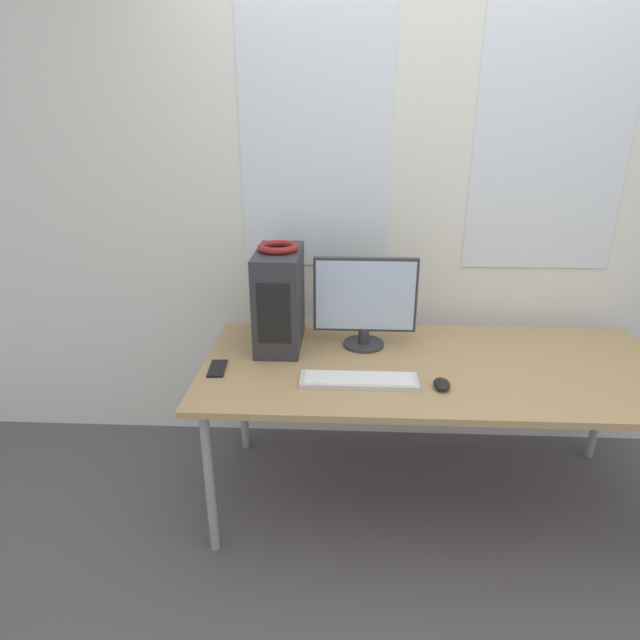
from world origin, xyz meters
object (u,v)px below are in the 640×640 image
(pc_tower, at_px, (279,298))
(headphones, at_px, (278,247))
(keyboard, at_px, (359,380))
(cell_phone, at_px, (217,368))
(mouse, at_px, (442,384))
(monitor_main, at_px, (365,301))

(pc_tower, relative_size, headphones, 2.46)
(keyboard, height_order, cell_phone, keyboard)
(headphones, relative_size, keyboard, 0.38)
(keyboard, bearing_deg, headphones, 133.84)
(mouse, relative_size, cell_phone, 0.61)
(monitor_main, bearing_deg, keyboard, -94.46)
(pc_tower, xyz_separation_m, cell_phone, (-0.24, -0.29, -0.22))
(monitor_main, height_order, cell_phone, monitor_main)
(pc_tower, relative_size, cell_phone, 2.83)
(monitor_main, bearing_deg, headphones, 178.55)
(keyboard, relative_size, cell_phone, 3.01)
(monitor_main, bearing_deg, mouse, -53.09)
(cell_phone, bearing_deg, headphones, 46.26)
(pc_tower, xyz_separation_m, mouse, (0.69, -0.41, -0.21))
(pc_tower, relative_size, monitor_main, 0.96)
(headphones, xyz_separation_m, keyboard, (0.36, -0.38, -0.45))
(pc_tower, bearing_deg, cell_phone, -129.45)
(monitor_main, distance_m, mouse, 0.54)
(headphones, height_order, mouse, headphones)
(mouse, bearing_deg, headphones, 149.44)
(pc_tower, bearing_deg, headphones, 90.00)
(pc_tower, distance_m, mouse, 0.83)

